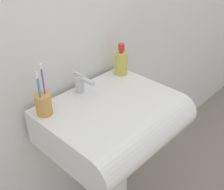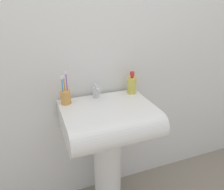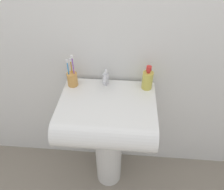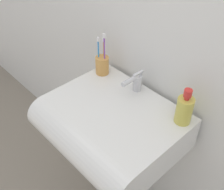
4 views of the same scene
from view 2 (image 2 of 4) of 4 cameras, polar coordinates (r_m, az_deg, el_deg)
The scene contains 6 objects.
wall_back at distance 1.51m, azimuth -4.61°, elevation 12.45°, with size 5.00×0.05×2.40m, color silver.
sink_pedestal at distance 1.69m, azimuth -1.15°, elevation -18.75°, with size 0.20×0.20×0.70m, color white.
sink_basin at distance 1.39m, azimuth -0.48°, elevation -6.88°, with size 0.58×0.48×0.17m.
faucet at distance 1.49m, azimuth -4.10°, elevation 1.03°, with size 0.04×0.12×0.10m.
toothbrush_cup at distance 1.44m, azimuth -12.02°, elevation -0.38°, with size 0.07×0.07×0.22m.
soap_bottle at distance 1.57m, azimuth 5.18°, elevation 2.70°, with size 0.07×0.07×0.16m.
Camera 2 is at (-0.41, -1.18, 1.49)m, focal length 35.00 mm.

